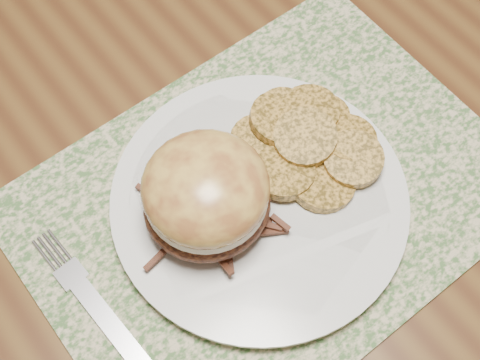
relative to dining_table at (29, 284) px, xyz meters
The scene contains 6 objects.
dining_table is the anchor object (origin of this frame).
placemat 0.26m from the dining_table, 24.49° to the right, with size 0.45×0.33×0.00m, color #406333.
dinner_plate 0.26m from the dining_table, 25.55° to the right, with size 0.26×0.26×0.02m, color silver.
pork_sandwich 0.24m from the dining_table, 27.87° to the right, with size 0.14×0.13×0.09m.
roasted_potatoes 0.32m from the dining_table, 16.89° to the right, with size 0.14×0.16×0.03m.
fork 0.14m from the dining_table, 68.54° to the right, with size 0.03×0.21×0.00m.
Camera 1 is at (0.04, -0.30, 1.32)m, focal length 50.00 mm.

